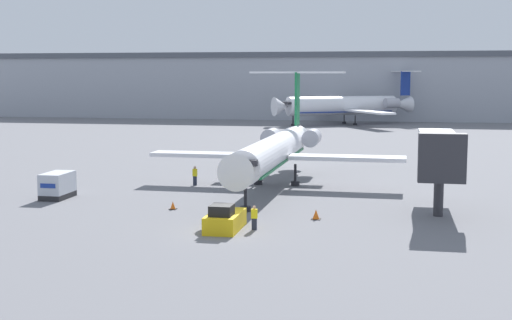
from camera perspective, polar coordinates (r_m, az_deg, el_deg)
The scene contains 11 objects.
ground_plane at distance 46.40m, azimuth -2.72°, elevation -5.79°, with size 600.00×600.00×0.00m, color slate.
terminal_building at distance 164.35m, azimuth 7.25°, elevation 5.92°, with size 180.00×16.80×15.03m.
airplane_main at distance 64.70m, azimuth 1.56°, elevation 0.90°, with size 23.37×29.73×10.46m.
pushback_tug at distance 46.95m, azimuth -2.51°, elevation -4.79°, with size 2.03×4.28×1.83m.
luggage_cart at distance 60.87m, azimuth -15.60°, elevation -1.98°, with size 1.84×3.33×2.14m.
worker_near_tug at distance 46.83m, azimuth -0.14°, elevation -4.61°, with size 0.40×0.24×1.63m.
worker_by_wing at distance 65.68m, azimuth -4.91°, elevation -1.23°, with size 0.40×0.25×1.78m.
traffic_cone_left at distance 54.35m, azimuth -6.67°, elevation -3.64°, with size 0.55×0.55×0.63m.
traffic_cone_right at distance 50.49m, azimuth 4.82°, elevation -4.39°, with size 0.67×0.67×0.69m.
airplane_parked_far_left at distance 145.55m, azimuth 7.20°, elevation 4.35°, with size 29.22×30.02×10.85m.
jet_bridge at distance 54.32m, azimuth 14.38°, elevation 0.61°, with size 3.20×10.25×6.19m.
Camera 1 is at (10.75, -43.98, 10.18)m, focal length 50.00 mm.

